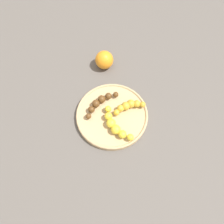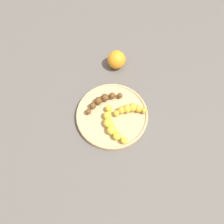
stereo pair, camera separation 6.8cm
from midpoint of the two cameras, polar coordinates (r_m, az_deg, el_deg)
name	(u,v)px [view 1 (the left image)]	position (r m, az deg, el deg)	size (l,w,h in m)	color
ground_plane	(112,116)	(0.78, -2.48, -1.45)	(2.40, 2.40, 0.00)	#56514C
fruit_bowl	(112,115)	(0.77, -2.51, -1.07)	(0.27, 0.27, 0.02)	tan
banana_overripe	(100,102)	(0.77, -5.93, 2.45)	(0.07, 0.15, 0.03)	#593819
banana_yellow	(115,125)	(0.72, -1.84, -3.99)	(0.16, 0.07, 0.03)	yellow
banana_spotted	(129,106)	(0.76, 2.16, 1.46)	(0.05, 0.12, 0.03)	gold
orange_fruit	(104,60)	(0.88, -4.43, 14.11)	(0.08, 0.08, 0.08)	orange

